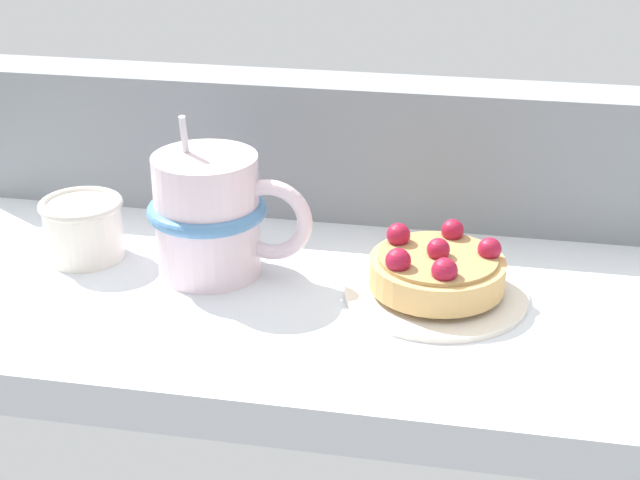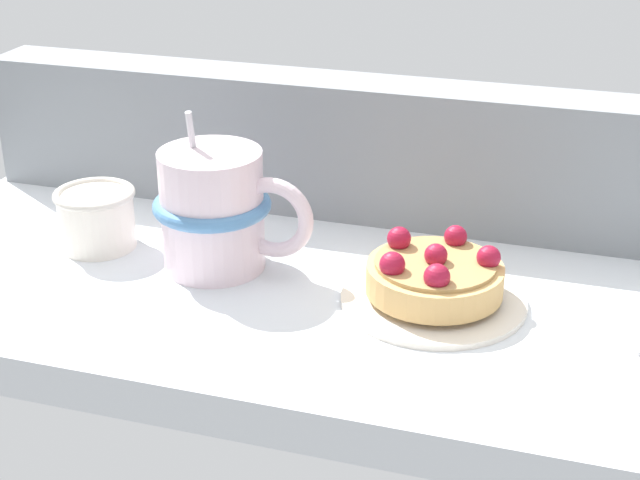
# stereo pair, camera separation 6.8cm
# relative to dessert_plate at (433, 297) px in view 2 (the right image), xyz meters

# --- Properties ---
(ground_plane) EXTENTS (0.79, 0.32, 0.03)m
(ground_plane) POSITION_rel_dessert_plate_xyz_m (-0.04, 0.01, -0.02)
(ground_plane) COLOR silver
(window_rail_back) EXTENTS (0.77, 0.06, 0.12)m
(window_rail_back) POSITION_rel_dessert_plate_xyz_m (-0.04, 0.14, 0.05)
(window_rail_back) COLOR gray
(window_rail_back) RESTS_ON ground_plane
(dessert_plate) EXTENTS (0.13, 0.13, 0.01)m
(dessert_plate) POSITION_rel_dessert_plate_xyz_m (0.00, 0.00, 0.00)
(dessert_plate) COLOR silver
(dessert_plate) RESTS_ON ground_plane
(raspberry_tart) EXTENTS (0.10, 0.10, 0.04)m
(raspberry_tart) POSITION_rel_dessert_plate_xyz_m (-0.00, -0.00, 0.02)
(raspberry_tart) COLOR tan
(raspberry_tart) RESTS_ON dessert_plate
(coffee_mug) EXTENTS (0.12, 0.09, 0.12)m
(coffee_mug) POSITION_rel_dessert_plate_xyz_m (-0.17, 0.01, 0.04)
(coffee_mug) COLOR silver
(coffee_mug) RESTS_ON ground_plane
(sugar_bowl) EXTENTS (0.06, 0.06, 0.05)m
(sugar_bowl) POSITION_rel_dessert_plate_xyz_m (-0.27, 0.01, 0.02)
(sugar_bowl) COLOR silver
(sugar_bowl) RESTS_ON ground_plane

